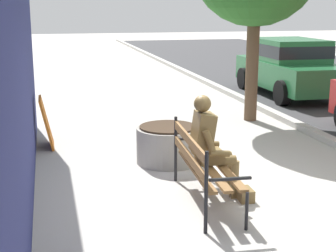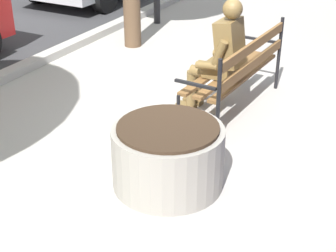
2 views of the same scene
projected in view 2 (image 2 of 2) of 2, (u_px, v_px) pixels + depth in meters
The scene contains 5 objects.
ground_plane at pixel (208, 114), 6.01m from camera, with size 80.00×80.00×0.00m, color #ADA8A0.
curb_stone at pixel (21, 69), 7.18m from camera, with size 60.00×0.20×0.12m, color #B2AFA8.
park_bench at pixel (240, 68), 5.87m from camera, with size 1.83×0.64×0.95m.
bronze_statue_seated at pixel (218, 59), 5.77m from camera, with size 0.65×0.76×1.37m.
concrete_planter at pixel (168, 156), 4.57m from camera, with size 1.01×1.01×0.60m.
Camera 2 is at (-5.00, -2.10, 2.64)m, focal length 54.25 mm.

